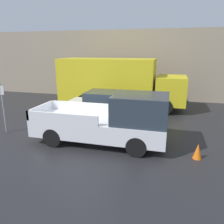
% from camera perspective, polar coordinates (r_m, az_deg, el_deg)
% --- Properties ---
extents(ground_plane, '(60.00, 60.00, 0.00)m').
position_cam_1_polar(ground_plane, '(9.83, -8.33, -6.37)').
color(ground_plane, '#232326').
extents(building_wall, '(28.00, 0.15, 5.16)m').
position_cam_1_polar(building_wall, '(17.27, 2.61, 12.21)').
color(building_wall, gray).
rests_on(building_wall, ground).
extents(pickup_truck, '(5.35, 1.98, 2.09)m').
position_cam_1_polar(pickup_truck, '(8.71, -0.20, -2.33)').
color(pickup_truck, silver).
rests_on(pickup_truck, ground).
extents(car, '(4.32, 1.87, 1.61)m').
position_cam_1_polar(car, '(11.55, -1.14, 1.51)').
color(car, silver).
rests_on(car, ground).
extents(delivery_truck, '(8.04, 2.52, 3.16)m').
position_cam_1_polar(delivery_truck, '(14.42, 1.17, 7.98)').
color(delivery_truck, gold).
rests_on(delivery_truck, ground).
extents(parking_sign, '(0.30, 0.07, 2.28)m').
position_cam_1_polar(parking_sign, '(11.02, -26.59, 1.59)').
color(parking_sign, gray).
rests_on(parking_sign, ground).
extents(traffic_cone, '(0.32, 0.32, 0.55)m').
position_cam_1_polar(traffic_cone, '(8.33, 21.48, -9.52)').
color(traffic_cone, orange).
rests_on(traffic_cone, ground).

